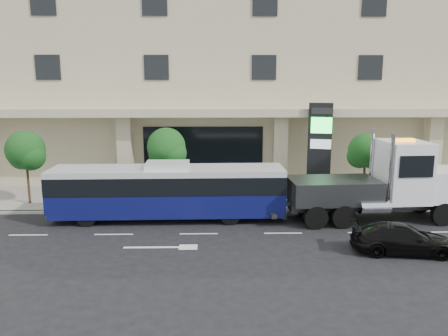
# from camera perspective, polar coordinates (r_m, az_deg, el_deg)

# --- Properties ---
(ground) EXTENTS (120.00, 120.00, 0.00)m
(ground) POSITION_cam_1_polar(r_m,az_deg,el_deg) (22.29, -3.17, -7.29)
(ground) COLOR black
(ground) RESTS_ON ground
(sidewalk) EXTENTS (120.00, 6.00, 0.15)m
(sidewalk) POSITION_cam_1_polar(r_m,az_deg,el_deg) (27.06, -2.82, -3.81)
(sidewalk) COLOR gray
(sidewalk) RESTS_ON ground
(curb) EXTENTS (120.00, 0.30, 0.15)m
(curb) POSITION_cam_1_polar(r_m,az_deg,el_deg) (24.18, -3.02, -5.63)
(curb) COLOR gray
(curb) RESTS_ON ground
(convention_center) EXTENTS (60.00, 17.60, 20.00)m
(convention_center) POSITION_cam_1_polar(r_m,az_deg,el_deg) (36.70, -2.51, 15.66)
(convention_center) COLOR beige
(convention_center) RESTS_ON ground
(tree_left) EXTENTS (2.27, 2.20, 4.22)m
(tree_left) POSITION_cam_1_polar(r_m,az_deg,el_deg) (27.26, -24.44, 1.83)
(tree_left) COLOR #422B19
(tree_left) RESTS_ON sidewalk
(tree_mid) EXTENTS (2.28, 2.20, 4.38)m
(tree_mid) POSITION_cam_1_polar(r_m,az_deg,el_deg) (25.18, -7.48, 2.39)
(tree_mid) COLOR #422B19
(tree_mid) RESTS_ON sidewalk
(tree_right) EXTENTS (2.10, 2.00, 4.04)m
(tree_right) POSITION_cam_1_polar(r_m,az_deg,el_deg) (26.54, 18.06, 1.89)
(tree_right) COLOR #422B19
(tree_right) RESTS_ON sidewalk
(city_bus) EXTENTS (12.01, 2.71, 3.03)m
(city_bus) POSITION_cam_1_polar(r_m,az_deg,el_deg) (22.80, -7.33, -2.91)
(city_bus) COLOR black
(city_bus) RESTS_ON ground
(tow_truck) EXTENTS (10.25, 3.02, 4.65)m
(tow_truck) POSITION_cam_1_polar(r_m,az_deg,el_deg) (23.84, 20.21, -1.98)
(tow_truck) COLOR #2D3033
(tow_truck) RESTS_ON ground
(black_sedan) EXTENTS (4.40, 2.25, 1.22)m
(black_sedan) POSITION_cam_1_polar(r_m,az_deg,el_deg) (19.91, 22.32, -8.55)
(black_sedan) COLOR black
(black_sedan) RESTS_ON ground
(signage_pylon) EXTENTS (1.50, 0.87, 5.69)m
(signage_pylon) POSITION_cam_1_polar(r_m,az_deg,el_deg) (27.34, 12.36, 2.45)
(signage_pylon) COLOR black
(signage_pylon) RESTS_ON sidewalk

